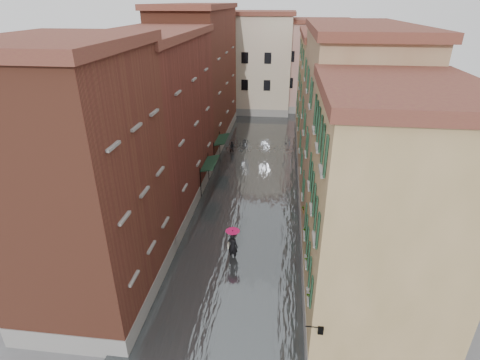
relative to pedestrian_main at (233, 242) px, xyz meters
The scene contains 16 objects.
ground 2.32m from the pedestrian_main, 81.60° to the right, with size 120.00×120.00×0.00m, color slate.
floodwater 11.11m from the pedestrian_main, 88.51° to the left, with size 10.00×60.00×0.20m, color #44494B.
building_left_near 9.41m from the pedestrian_main, 149.51° to the right, with size 6.00×8.00×13.00m, color brown.
building_left_mid 10.96m from the pedestrian_main, 133.60° to the left, with size 6.00×14.00×12.50m, color maroon.
building_left_far 23.76m from the pedestrian_main, 106.93° to the left, with size 6.00×16.00×14.00m, color brown.
building_right_near 9.45m from the pedestrian_main, 28.47° to the right, with size 6.00×8.00×11.50m, color olive.
building_right_mid 11.43m from the pedestrian_main, 44.04° to the left, with size 6.00×14.00×13.00m, color tan.
building_right_far 23.66m from the pedestrian_main, 71.71° to the left, with size 6.00×16.00×11.50m, color olive.
building_end_cream 36.53m from the pedestrian_main, 94.30° to the left, with size 12.00×9.00×13.00m, color #C1B89A.
building_end_pink 38.86m from the pedestrian_main, 80.62° to the left, with size 10.00×9.00×12.00m, color #A87B76.
awning_near 9.74m from the pedestrian_main, 109.31° to the left, with size 1.09×3.31×2.80m.
awning_far 15.45m from the pedestrian_main, 101.98° to the left, with size 1.09×3.26×2.80m.
wall_lantern 9.37m from the pedestrian_main, 59.85° to the right, with size 0.71×0.22×0.35m.
window_planters 5.60m from the pedestrian_main, 30.34° to the right, with size 0.59×8.45×0.84m.
pedestrian_main is the anchor object (origin of this frame).
pedestrian_far 17.86m from the pedestrian_main, 97.99° to the left, with size 0.69×0.54×1.42m, color black.
Camera 1 is at (2.46, -17.10, 14.81)m, focal length 28.00 mm.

